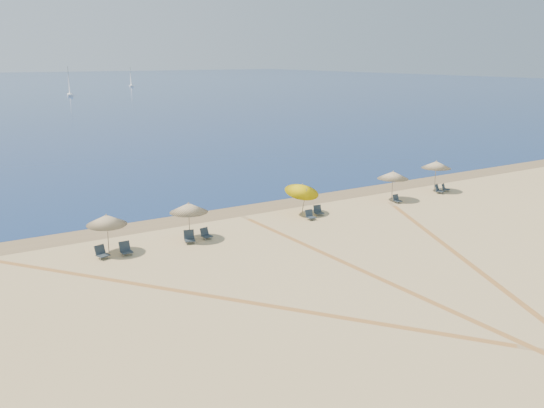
# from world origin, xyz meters

# --- Properties ---
(wet_sand) EXTENTS (500.00, 500.00, 0.00)m
(wet_sand) POSITION_xyz_m (0.00, 24.00, 0.00)
(wet_sand) COLOR olive
(wet_sand) RESTS_ON ground
(umbrella_1) EXTENTS (2.18, 2.20, 2.26)m
(umbrella_1) POSITION_xyz_m (-10.70, 19.83, 1.91)
(umbrella_1) COLOR gray
(umbrella_1) RESTS_ON ground
(umbrella_2) EXTENTS (2.24, 2.24, 2.29)m
(umbrella_2) POSITION_xyz_m (-5.90, 19.74, 1.94)
(umbrella_2) COLOR gray
(umbrella_2) RESTS_ON ground
(umbrella_3) EXTENTS (2.35, 2.41, 2.42)m
(umbrella_3) POSITION_xyz_m (2.91, 20.78, 1.82)
(umbrella_3) COLOR gray
(umbrella_3) RESTS_ON ground
(umbrella_4) EXTENTS (2.33, 2.33, 2.27)m
(umbrella_4) POSITION_xyz_m (10.95, 20.48, 1.93)
(umbrella_4) COLOR gray
(umbrella_4) RESTS_ON ground
(umbrella_5) EXTENTS (2.33, 2.33, 2.51)m
(umbrella_5) POSITION_xyz_m (15.93, 20.85, 2.17)
(umbrella_5) COLOR gray
(umbrella_5) RESTS_ON ground
(chair_2) EXTENTS (0.75, 0.81, 0.70)m
(chair_2) POSITION_xyz_m (-11.25, 19.25, 0.31)
(chair_2) COLOR #1D262D
(chair_2) RESTS_ON ground
(chair_3) EXTENTS (0.60, 0.70, 0.71)m
(chair_3) POSITION_xyz_m (-9.97, 19.13, 0.31)
(chair_3) COLOR #1D262D
(chair_3) RESTS_ON ground
(chair_4) EXTENTS (0.78, 0.85, 0.73)m
(chair_4) POSITION_xyz_m (-6.18, 19.17, 0.32)
(chair_4) COLOR #1D262D
(chair_4) RESTS_ON ground
(chair_5) EXTENTS (0.63, 0.70, 0.64)m
(chair_5) POSITION_xyz_m (-5.03, 19.38, 0.28)
(chair_5) COLOR #1D262D
(chair_5) RESTS_ON ground
(chair_6) EXTENTS (0.55, 0.64, 0.64)m
(chair_6) POSITION_xyz_m (2.64, 19.45, 0.28)
(chair_6) COLOR #1D262D
(chair_6) RESTS_ON ground
(chair_7) EXTENTS (0.64, 0.72, 0.66)m
(chair_7) POSITION_xyz_m (3.76, 20.05, 0.29)
(chair_7) COLOR #1D262D
(chair_7) RESTS_ON ground
(chair_8) EXTENTS (0.51, 0.60, 0.61)m
(chair_8) POSITION_xyz_m (10.70, 19.68, 0.27)
(chair_8) COLOR #1D262D
(chair_8) RESTS_ON ground
(chair_9) EXTENTS (0.81, 0.87, 0.71)m
(chair_9) POSITION_xyz_m (15.66, 20.17, 0.31)
(chair_9) COLOR #1D262D
(chair_9) RESTS_ON ground
(chair_10) EXTENTS (0.68, 0.73, 0.60)m
(chair_10) POSITION_xyz_m (16.63, 20.39, 0.26)
(chair_10) COLOR #1D262D
(chair_10) RESTS_ON ground
(sailboat_1) EXTENTS (2.13, 4.80, 6.94)m
(sailboat_1) POSITION_xyz_m (48.47, 194.68, 2.10)
(sailboat_1) COLOR white
(sailboat_1) RESTS_ON ocean
(sailboat_2) EXTENTS (2.23, 5.48, 7.93)m
(sailboat_2) POSITION_xyz_m (17.85, 154.46, 2.40)
(sailboat_2) COLOR white
(sailboat_2) RESTS_ON ocean
(tire_tracks) EXTENTS (51.83, 44.44, 0.00)m
(tire_tracks) POSITION_xyz_m (-1.72, 9.04, 0.00)
(tire_tracks) COLOR tan
(tire_tracks) RESTS_ON ground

